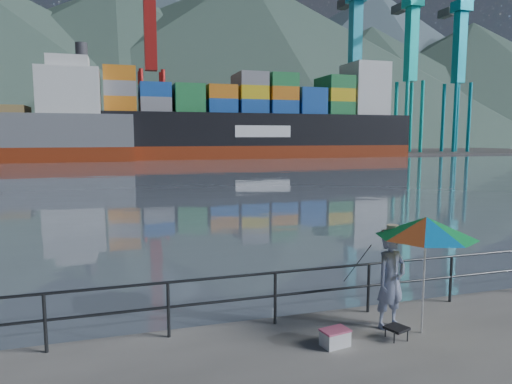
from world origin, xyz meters
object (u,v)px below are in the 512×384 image
(fisherman, at_px, (391,280))
(cooler_bag, at_px, (335,338))
(container_ship, at_px, (264,124))
(beach_umbrella, at_px, (426,227))

(fisherman, height_order, cooler_bag, fisherman)
(fisherman, bearing_deg, cooler_bag, -176.09)
(container_ship, bearing_deg, fisherman, -106.13)
(container_ship, bearing_deg, cooler_bag, -107.00)
(fisherman, relative_size, beach_umbrella, 0.84)
(beach_umbrella, relative_size, container_ship, 0.04)
(cooler_bag, bearing_deg, fisherman, 7.22)
(beach_umbrella, relative_size, cooler_bag, 4.71)
(beach_umbrella, xyz_separation_m, cooler_bag, (-1.75, -0.02, -1.82))
(beach_umbrella, distance_m, container_ship, 76.51)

